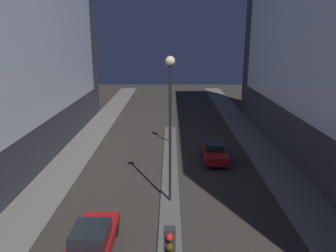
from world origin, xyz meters
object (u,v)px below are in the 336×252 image
at_px(street_lamp, 170,104).
at_px(traffic_light_mid, 170,106).
at_px(car_right_lane, 214,152).
at_px(car_left_lane, 92,239).

bearing_deg(street_lamp, traffic_light_mid, 90.00).
bearing_deg(car_right_lane, car_left_lane, -121.13).
xyz_separation_m(traffic_light_mid, street_lamp, (0.00, -11.67, 2.51)).
bearing_deg(car_left_lane, traffic_light_mid, 77.64).
distance_m(street_lamp, car_left_lane, 8.22).
distance_m(traffic_light_mid, car_right_lane, 6.52).
xyz_separation_m(car_left_lane, car_right_lane, (7.29, 12.06, 0.03)).
height_order(traffic_light_mid, car_left_lane, traffic_light_mid).
relative_size(traffic_light_mid, car_left_lane, 1.11).
xyz_separation_m(street_lamp, car_left_lane, (-3.64, -4.95, -5.45)).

